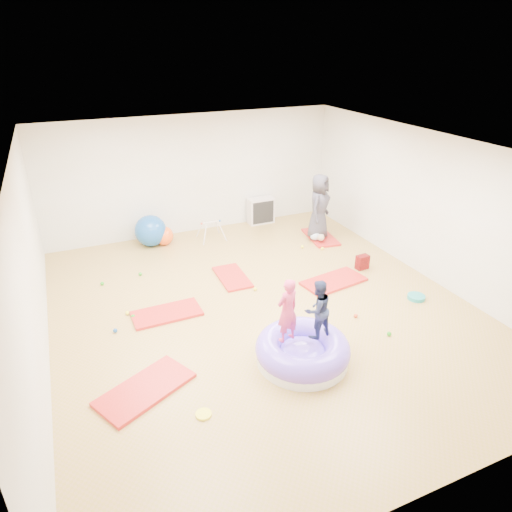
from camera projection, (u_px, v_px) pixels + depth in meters
name	position (u px, v px, depth m)	size (l,w,h in m)	color
room	(263.00, 236.00, 7.46)	(7.01, 8.01, 2.81)	#AF854E
gym_mat_front_left	(145.00, 389.00, 6.18)	(1.30, 0.65, 0.05)	red
gym_mat_mid_left	(167.00, 313.00, 7.88)	(1.17, 0.58, 0.05)	red
gym_mat_center_back	(232.00, 277.00, 9.08)	(1.06, 0.53, 0.04)	red
gym_mat_right	(334.00, 281.00, 8.91)	(1.25, 0.62, 0.05)	red
gym_mat_rear_right	(320.00, 237.00, 10.89)	(1.13, 0.57, 0.05)	red
inflatable_cushion	(302.00, 351.00, 6.70)	(1.40, 1.40, 0.44)	white
child_pink	(288.00, 307.00, 6.41)	(0.36, 0.24, 0.99)	#DB3B69
child_navy	(318.00, 306.00, 6.52)	(0.44, 0.34, 0.91)	navy
adult_caregiver	(319.00, 207.00, 10.49)	(0.75, 0.49, 1.53)	#3A3844
infant	(318.00, 236.00, 10.60)	(0.35, 0.36, 0.21)	#AFBED5
ball_pit_balls	(226.00, 291.00, 8.54)	(4.82, 3.74, 0.07)	#FFF52B
exercise_ball_blue	(151.00, 231.00, 10.37)	(0.72, 0.72, 0.72)	#164FA2
exercise_ball_orange	(164.00, 236.00, 10.46)	(0.44, 0.44, 0.44)	#F85819
infant_play_gym	(211.00, 228.00, 10.67)	(0.60, 0.57, 0.46)	silver
cube_shelf	(261.00, 211.00, 11.65)	(0.66, 0.33, 0.66)	silver
balance_disc	(416.00, 297.00, 8.35)	(0.32, 0.32, 0.07)	teal
backpack	(362.00, 262.00, 9.39)	(0.26, 0.16, 0.30)	#A81114
yellow_toy	(204.00, 414.00, 5.78)	(0.21, 0.21, 0.03)	#FFF52B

